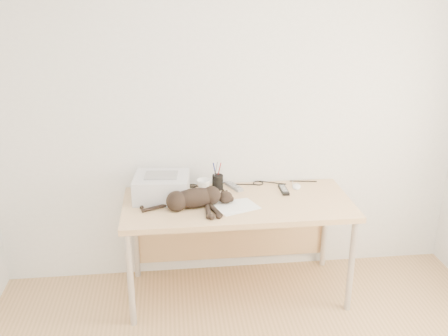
{
  "coord_description": "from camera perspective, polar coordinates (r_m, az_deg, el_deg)",
  "views": [
    {
      "loc": [
        -0.46,
        -1.77,
        2.18
      ],
      "look_at": [
        -0.1,
        1.34,
        1.02
      ],
      "focal_mm": 40.0,
      "sensor_mm": 36.0,
      "label": 1
    }
  ],
  "objects": [
    {
      "name": "pen_cup",
      "position": [
        3.69,
        -0.73,
        -1.59
      ],
      "size": [
        0.08,
        0.08,
        0.21
      ],
      "color": "black",
      "rests_on": "desk"
    },
    {
      "name": "cat",
      "position": [
        3.39,
        -3.57,
        -3.59
      ],
      "size": [
        0.64,
        0.3,
        0.14
      ],
      "rotation": [
        0.0,
        0.0,
        0.17
      ],
      "color": "black",
      "rests_on": "desk"
    },
    {
      "name": "wall_back",
      "position": [
        3.66,
        0.89,
        6.49
      ],
      "size": [
        3.5,
        0.0,
        3.5
      ],
      "primitive_type": "plane",
      "rotation": [
        1.57,
        0.0,
        0.0
      ],
      "color": "white",
      "rests_on": "floor"
    },
    {
      "name": "remote_grey",
      "position": [
        3.73,
        1.16,
        -2.15
      ],
      "size": [
        0.12,
        0.19,
        0.02
      ],
      "primitive_type": "cube",
      "rotation": [
        0.0,
        0.0,
        0.44
      ],
      "color": "gray",
      "rests_on": "desk"
    },
    {
      "name": "desk",
      "position": [
        3.64,
        1.38,
        -5.22
      ],
      "size": [
        1.6,
        0.7,
        0.74
      ],
      "color": "#D7B27E",
      "rests_on": "floor"
    },
    {
      "name": "remote_black",
      "position": [
        3.7,
        6.84,
        -2.49
      ],
      "size": [
        0.05,
        0.18,
        0.02
      ],
      "primitive_type": "cube",
      "rotation": [
        0.0,
        0.0,
        -0.0
      ],
      "color": "black",
      "rests_on": "desk"
    },
    {
      "name": "printer",
      "position": [
        3.55,
        -7.14,
        -2.14
      ],
      "size": [
        0.41,
        0.36,
        0.18
      ],
      "color": "silver",
      "rests_on": "desk"
    },
    {
      "name": "mouse",
      "position": [
        3.77,
        8.3,
        -1.94
      ],
      "size": [
        0.1,
        0.13,
        0.04
      ],
      "primitive_type": "ellipsoid",
      "rotation": [
        0.0,
        0.0,
        -0.3
      ],
      "color": "white",
      "rests_on": "desk"
    },
    {
      "name": "mug",
      "position": [
        3.65,
        -2.34,
        -2.04
      ],
      "size": [
        0.14,
        0.14,
        0.09
      ],
      "primitive_type": "imported",
      "rotation": [
        0.0,
        0.0,
        0.44
      ],
      "color": "white",
      "rests_on": "desk"
    },
    {
      "name": "cable_tangle",
      "position": [
        3.78,
        0.94,
        -1.86
      ],
      "size": [
        1.36,
        0.08,
        0.01
      ],
      "primitive_type": null,
      "color": "black",
      "rests_on": "desk"
    },
    {
      "name": "papers",
      "position": [
        3.42,
        1.25,
        -4.4
      ],
      "size": [
        0.34,
        0.28,
        0.01
      ],
      "color": "white",
      "rests_on": "desk"
    }
  ]
}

